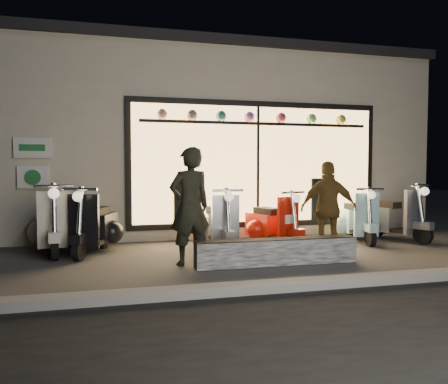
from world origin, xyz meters
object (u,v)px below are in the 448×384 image
Objects in this scene: graffiti_barrier at (277,252)px; scooter_silver at (217,225)px; man at (190,206)px; woman at (329,208)px; scooter_red at (269,224)px.

scooter_silver reaches higher than graffiti_barrier.
man is (-1.27, 0.33, 0.69)m from graffiti_barrier.
man is at bearing 165.24° from graffiti_barrier.
graffiti_barrier is 1.69× the size of scooter_silver.
graffiti_barrier is 1.41× the size of man.
woman is (2.37, 0.14, -0.10)m from man.
scooter_red is 1.38m from woman.
scooter_silver is at bearing -18.05° from woman.
graffiti_barrier is at bearing 40.03° from woman.
woman is (1.10, 0.48, 0.59)m from graffiti_barrier.
woman is at bearing 169.73° from man.
scooter_red is (1.02, 0.04, -0.02)m from scooter_silver.
graffiti_barrier is 1.58× the size of woman.
woman is (0.62, -1.17, 0.38)m from scooter_red.
scooter_silver is (-0.54, 1.62, 0.23)m from graffiti_barrier.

